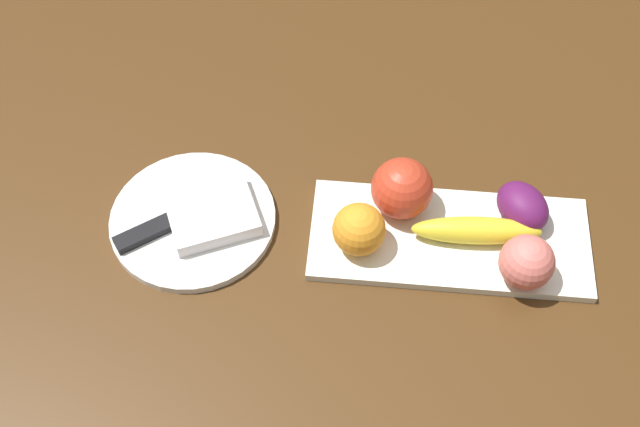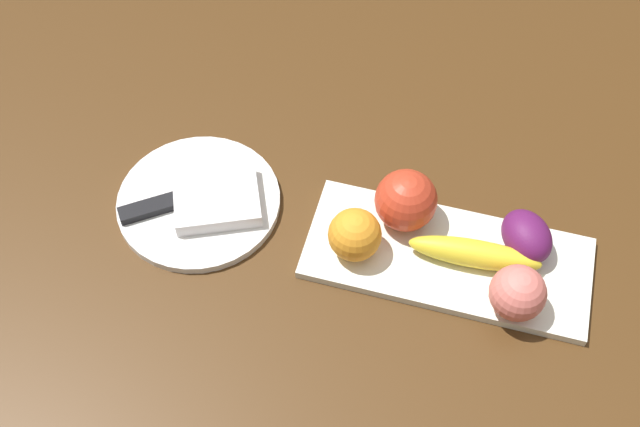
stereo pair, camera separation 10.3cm
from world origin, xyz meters
name	(u,v)px [view 2 (the right image)]	position (x,y,z in m)	size (l,w,h in m)	color
ground_plane	(466,265)	(0.00, 0.00, 0.00)	(2.40, 2.40, 0.00)	#472B12
fruit_tray	(447,258)	(-0.03, 0.00, 0.01)	(0.37, 0.15, 0.01)	white
apple	(406,200)	(-0.09, 0.04, 0.05)	(0.08, 0.08, 0.08)	red
banana	(475,254)	(0.01, 0.00, 0.03)	(0.17, 0.04, 0.04)	yellow
orange_near_apple	(355,235)	(-0.15, -0.02, 0.05)	(0.07, 0.07, 0.07)	orange
peach	(518,293)	(0.06, -0.05, 0.05)	(0.07, 0.07, 0.07)	#DA6E65
grape_bunch	(527,236)	(0.07, 0.04, 0.04)	(0.08, 0.06, 0.05)	#58184F
dinner_plate	(199,202)	(-0.37, 0.00, 0.01)	(0.22, 0.22, 0.01)	white
folded_napkin	(217,199)	(-0.34, 0.00, 0.02)	(0.11, 0.10, 0.02)	white
knife	(163,204)	(-0.41, -0.02, 0.02)	(0.16, 0.12, 0.01)	silver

